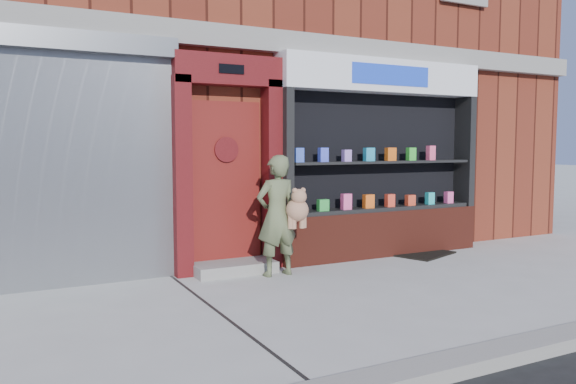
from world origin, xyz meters
TOP-DOWN VIEW (x-y plane):
  - ground at (0.00, 0.00)m, footprint 80.00×80.00m
  - curb at (0.00, -2.15)m, footprint 60.00×0.30m
  - building at (-0.00, 5.99)m, footprint 12.00×8.16m
  - shutter_bay at (-3.00, 1.93)m, footprint 3.10×0.30m
  - red_door_bay at (-0.75, 1.86)m, footprint 1.52×0.58m
  - pharmacy_bay at (1.75, 1.81)m, footprint 3.50×0.41m
  - woman at (-0.27, 1.30)m, footprint 0.69×0.48m
  - doormat at (2.37, 1.53)m, footprint 1.11×0.94m

SIDE VIEW (x-z plane):
  - ground at x=0.00m, z-range 0.00..0.00m
  - doormat at x=2.37m, z-range 0.00..0.02m
  - curb at x=0.00m, z-range 0.00..0.12m
  - woman at x=-0.27m, z-range 0.01..1.59m
  - pharmacy_bay at x=1.75m, z-range -0.13..2.87m
  - red_door_bay at x=-0.75m, z-range 0.01..2.91m
  - shutter_bay at x=-3.00m, z-range 0.20..3.24m
  - building at x=0.00m, z-range 0.00..8.00m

